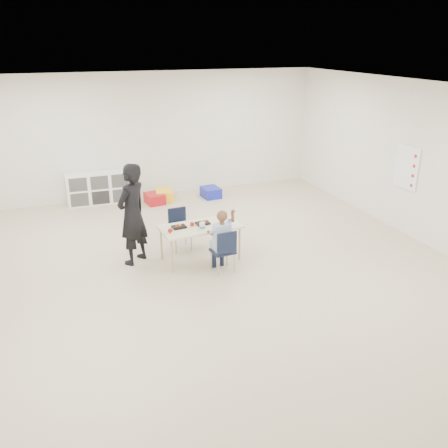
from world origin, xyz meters
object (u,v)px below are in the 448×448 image
object	(u,v)px
cubby_shelf	(99,188)
adult	(132,214)
child	(223,238)
table	(201,243)
chair_near	(223,250)

from	to	relation	value
cubby_shelf	adult	bearing A→B (deg)	-86.71
child	adult	size ratio (longest dim) A/B	0.68
table	chair_near	size ratio (longest dim) A/B	1.89
table	chair_near	distance (m)	0.57
chair_near	child	size ratio (longest dim) A/B	0.63
cubby_shelf	adult	world-z (taller)	adult
chair_near	adult	distance (m)	1.56
table	adult	size ratio (longest dim) A/B	0.81
chair_near	table	bearing A→B (deg)	105.38
chair_near	cubby_shelf	world-z (taller)	chair_near
table	adult	xyz separation A→B (m)	(-1.04, 0.29, 0.53)
child	cubby_shelf	world-z (taller)	child
cubby_shelf	adult	distance (m)	3.34
chair_near	adult	bearing A→B (deg)	141.52
table	cubby_shelf	xyz separation A→B (m)	(-1.23, 3.59, 0.05)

